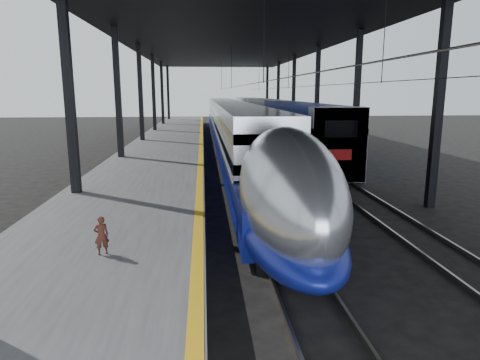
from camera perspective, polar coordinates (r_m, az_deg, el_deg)
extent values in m
plane|color=black|center=(13.82, -2.52, -9.92)|extent=(160.00, 160.00, 0.00)
cube|color=#4C4C4F|center=(33.29, -10.04, 3.54)|extent=(6.00, 80.00, 1.00)
cube|color=gold|center=(33.09, -5.23, 4.51)|extent=(0.30, 80.00, 0.01)
cube|color=slate|center=(33.27, -1.78, 2.98)|extent=(0.08, 80.00, 0.16)
cube|color=slate|center=(33.38, 0.69, 3.01)|extent=(0.08, 80.00, 0.16)
cube|color=slate|center=(33.90, 6.70, 3.07)|extent=(0.08, 80.00, 0.16)
cube|color=slate|center=(34.22, 9.07, 3.08)|extent=(0.08, 80.00, 0.16)
cube|color=black|center=(18.62, -21.72, 9.05)|extent=(0.35, 0.35, 9.00)
cube|color=black|center=(20.51, 24.93, 8.96)|extent=(0.35, 0.35, 9.00)
cube|color=black|center=(28.35, -15.92, 10.02)|extent=(0.35, 0.35, 9.00)
cube|color=black|center=(29.62, 15.28, 10.11)|extent=(0.35, 0.35, 9.00)
cube|color=black|center=(38.22, -13.09, 10.46)|extent=(0.35, 0.35, 9.00)
cube|color=black|center=(39.17, 10.22, 10.60)|extent=(0.35, 0.35, 9.00)
cube|color=black|center=(48.14, -11.42, 10.71)|extent=(0.35, 0.35, 9.00)
cube|color=black|center=(48.90, 7.15, 10.85)|extent=(0.35, 0.35, 9.00)
cube|color=black|center=(58.09, -10.32, 10.86)|extent=(0.35, 0.35, 9.00)
cube|color=black|center=(58.72, 5.10, 11.01)|extent=(0.35, 0.35, 9.00)
cube|color=black|center=(68.05, -9.54, 10.97)|extent=(0.35, 0.35, 9.00)
cube|color=black|center=(68.59, 3.63, 11.11)|extent=(0.35, 0.35, 9.00)
cube|color=black|center=(33.20, -0.76, 18.84)|extent=(18.00, 75.00, 0.45)
cylinder|color=slate|center=(32.94, -0.56, 12.36)|extent=(0.03, 74.00, 0.03)
cylinder|color=slate|center=(33.69, 8.15, 12.23)|extent=(0.03, 74.00, 0.03)
cube|color=#B9BCC1|center=(44.07, -1.65, 7.94)|extent=(2.84, 57.00, 3.91)
cube|color=navy|center=(42.67, -1.53, 6.17)|extent=(2.92, 62.00, 1.52)
cube|color=silver|center=(44.10, -1.65, 7.37)|extent=(2.94, 57.00, 0.10)
cube|color=black|center=(44.01, -1.66, 9.40)|extent=(2.88, 57.00, 0.41)
cube|color=black|center=(44.07, -1.65, 7.94)|extent=(2.88, 57.00, 0.41)
ellipsoid|color=#B9BCC1|center=(13.00, 6.33, -1.64)|extent=(2.84, 8.40, 3.91)
ellipsoid|color=navy|center=(13.30, 6.22, -6.37)|extent=(2.92, 8.40, 1.66)
ellipsoid|color=black|center=(10.36, 9.19, -0.70)|extent=(1.47, 2.20, 0.88)
cube|color=black|center=(13.56, 6.15, -9.50)|extent=(2.15, 2.60, 0.40)
cube|color=black|center=(34.84, -0.74, 3.58)|extent=(2.15, 2.60, 0.40)
cube|color=navy|center=(32.83, 8.38, 6.44)|extent=(3.06, 18.00, 4.15)
cube|color=#92949A|center=(24.78, 12.80, 4.63)|extent=(3.11, 1.20, 4.20)
cube|color=black|center=(24.10, 13.34, 6.64)|extent=(1.86, 0.06, 0.93)
cube|color=#9C0C0D|center=(24.25, 13.19, 3.30)|extent=(1.31, 0.06, 0.60)
cube|color=#92949A|center=(51.47, 3.52, 8.37)|extent=(3.06, 18.00, 4.15)
cube|color=#92949A|center=(70.30, 1.24, 9.25)|extent=(3.06, 18.00, 4.15)
cube|color=black|center=(27.34, 11.11, 1.09)|extent=(2.40, 2.40, 0.36)
cube|color=black|center=(48.67, 4.01, 5.82)|extent=(2.40, 2.40, 0.36)
imported|color=#452017|center=(11.49, -18.00, -7.04)|extent=(0.43, 0.36, 1.01)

